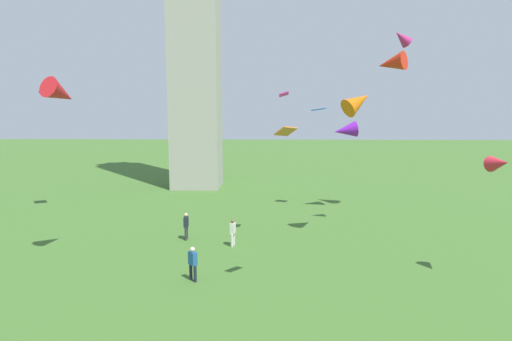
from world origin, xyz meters
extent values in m
cylinder|color=#2D3338|center=(-2.17, 21.37, 0.44)|extent=(0.16, 0.16, 0.88)
cylinder|color=#2D3338|center=(-2.16, 20.97, 0.44)|extent=(0.16, 0.16, 0.88)
cube|color=#1E2333|center=(-2.16, 21.17, 1.22)|extent=(0.28, 0.48, 0.69)
sphere|color=#D8AD84|center=(-2.16, 21.17, 1.70)|extent=(0.26, 0.26, 0.26)
cylinder|color=#1E2333|center=(-0.61, 14.34, 0.43)|extent=(0.16, 0.16, 0.86)
cylinder|color=#1E2333|center=(-0.34, 14.05, 0.43)|extent=(0.16, 0.16, 0.86)
cube|color=#235693|center=(-0.48, 14.19, 1.20)|extent=(0.51, 0.52, 0.68)
sphere|color=beige|center=(-0.48, 14.19, 1.66)|extent=(0.25, 0.25, 0.25)
cylinder|color=silver|center=(1.13, 20.08, 0.42)|extent=(0.16, 0.16, 0.84)
cylinder|color=silver|center=(1.04, 19.71, 0.42)|extent=(0.16, 0.16, 0.84)
cube|color=silver|center=(1.08, 19.89, 1.17)|extent=(0.36, 0.50, 0.66)
sphere|color=brown|center=(1.08, 19.89, 1.62)|extent=(0.24, 0.24, 0.24)
cube|color=#CB049F|center=(-14.80, 28.42, 10.17)|extent=(1.71, 1.79, 0.58)
cone|color=#E0620B|center=(9.09, 21.56, 9.16)|extent=(2.54, 2.11, 1.99)
cube|color=orange|center=(4.11, 12.65, 7.69)|extent=(1.11, 1.11, 0.50)
cone|color=red|center=(13.14, 28.89, 12.35)|extent=(2.79, 2.64, 1.83)
cone|color=purple|center=(9.77, 29.74, 6.94)|extent=(2.19, 1.60, 1.56)
cone|color=#B3236B|center=(12.00, 22.58, 13.32)|extent=(1.56, 1.24, 1.28)
cube|color=blue|center=(7.59, 30.08, 8.69)|extent=(1.40, 1.19, 0.23)
cone|color=red|center=(14.37, 14.11, 6.11)|extent=(1.06, 1.38, 0.98)
cube|color=#ED20B9|center=(4.29, 20.74, 9.62)|extent=(0.61, 0.88, 0.36)
cone|color=red|center=(-7.92, 16.61, 9.53)|extent=(1.83, 2.30, 1.74)
camera|label=1|loc=(3.35, -6.48, 8.63)|focal=29.99mm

